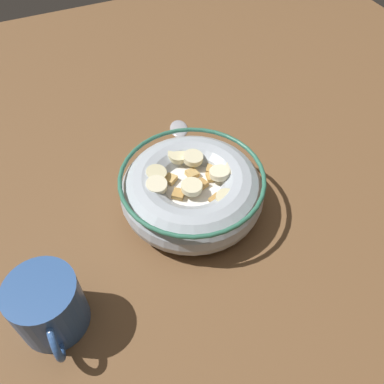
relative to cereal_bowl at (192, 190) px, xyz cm
name	(u,v)px	position (x,y,z in cm)	size (l,w,h in cm)	color
ground_plane	(192,210)	(0.01, -0.01, -4.42)	(134.10, 134.10, 2.00)	brown
cereal_bowl	(192,190)	(0.00, 0.00, 0.00)	(19.70, 19.70, 6.59)	#B2BCC6
spoon	(180,135)	(-14.26, 4.23, -3.08)	(15.12, 6.15, 0.80)	#A5A5AD
coffee_mug	(48,307)	(9.27, -21.38, 0.44)	(10.41, 7.85, 7.72)	#335999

